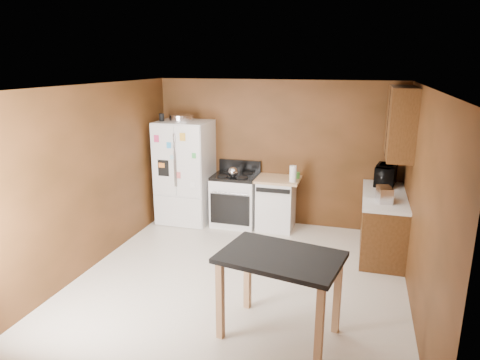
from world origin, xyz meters
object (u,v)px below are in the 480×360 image
at_px(dishwasher, 276,203).
at_px(green_canister, 297,175).
at_px(pen_cup, 162,117).
at_px(toaster, 384,194).
at_px(gas_range, 235,199).
at_px(microwave, 386,175).
at_px(roasting_pan, 182,118).
at_px(kettle, 233,172).
at_px(refrigerator, 185,172).
at_px(paper_towel, 293,174).
at_px(island, 280,268).

bearing_deg(dishwasher, green_canister, 14.70).
relative_size(pen_cup, toaster, 0.45).
bearing_deg(gas_range, microwave, 2.22).
bearing_deg(pen_cup, roasting_pan, 25.42).
height_order(roasting_pan, kettle, roasting_pan).
bearing_deg(kettle, refrigerator, 175.96).
bearing_deg(kettle, toaster, -16.34).
bearing_deg(paper_towel, green_canister, 81.72).
bearing_deg(toaster, green_canister, 134.13).
xyz_separation_m(kettle, refrigerator, (-0.90, 0.06, -0.08)).
xyz_separation_m(kettle, toaster, (2.41, -0.71, 0.02)).
bearing_deg(roasting_pan, dishwasher, 1.45).
distance_m(microwave, refrigerator, 3.37).
distance_m(roasting_pan, toaster, 3.57).
xyz_separation_m(roasting_pan, green_canister, (2.01, 0.13, -0.91)).
distance_m(refrigerator, island, 3.66).
xyz_separation_m(pen_cup, kettle, (1.26, 0.04, -0.88)).
xyz_separation_m(toaster, microwave, (0.05, 0.93, 0.04)).
height_order(green_canister, island, green_canister).
xyz_separation_m(kettle, green_canister, (1.06, 0.24, -0.04)).
xyz_separation_m(paper_towel, toaster, (1.39, -0.71, -0.02)).
distance_m(kettle, toaster, 2.52).
distance_m(microwave, gas_range, 2.53).
relative_size(paper_towel, island, 0.20).
relative_size(kettle, refrigerator, 0.09).
xyz_separation_m(refrigerator, island, (2.26, -2.88, -0.13)).
bearing_deg(toaster, paper_towel, 141.93).
relative_size(kettle, dishwasher, 0.19).
bearing_deg(pen_cup, paper_towel, 0.97).
bearing_deg(toaster, gas_range, 149.83).
xyz_separation_m(toaster, refrigerator, (-3.32, 0.77, -0.11)).
distance_m(pen_cup, gas_range, 1.89).
xyz_separation_m(kettle, gas_range, (0.01, 0.12, -0.52)).
relative_size(roasting_pan, refrigerator, 0.24).
bearing_deg(green_canister, gas_range, -173.97).
bearing_deg(dishwasher, kettle, -168.42).
bearing_deg(gas_range, pen_cup, -172.67).
xyz_separation_m(green_canister, island, (0.30, -3.05, -0.18)).
bearing_deg(gas_range, roasting_pan, -178.92).
relative_size(microwave, gas_range, 0.48).
xyz_separation_m(paper_towel, refrigerator, (-1.93, 0.06, -0.12)).
xyz_separation_m(pen_cup, green_canister, (2.31, 0.27, -0.92)).
bearing_deg(green_canister, pen_cup, -173.26).
bearing_deg(gas_range, green_canister, 6.03).
distance_m(green_canister, refrigerator, 1.97).
distance_m(green_canister, gas_range, 1.16).
xyz_separation_m(pen_cup, toaster, (3.67, -0.67, -0.86)).
bearing_deg(dishwasher, refrigerator, -177.01).
relative_size(gas_range, island, 0.83).
distance_m(kettle, refrigerator, 0.91).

